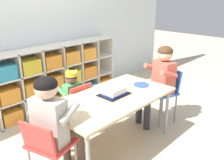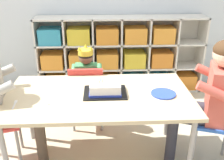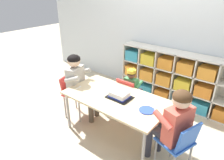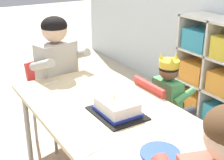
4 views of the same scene
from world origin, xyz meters
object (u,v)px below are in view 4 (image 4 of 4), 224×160
object	(u,v)px
fork_near_child_seat	(67,92)
activity_table	(110,118)
paper_plate_stack	(160,153)
fork_at_table_front_edge	(51,83)
fork_scattered_mid_table	(216,140)
classroom_chair_blue	(158,116)
classroom_chair_adult_side	(54,91)
adult_helper_seated	(62,70)
birthday_cake_on_tray	(117,108)
fork_by_napkin	(96,150)
child_with_crown	(172,96)

from	to	relation	value
fork_near_child_seat	activity_table	bearing A→B (deg)	-109.00
paper_plate_stack	fork_at_table_front_edge	xyz separation A→B (m)	(-1.07, -0.10, -0.00)
activity_table	fork_scattered_mid_table	size ratio (longest dim) A/B	12.17
classroom_chair_blue	fork_near_child_seat	world-z (taller)	classroom_chair_blue
activity_table	fork_near_child_seat	size ratio (longest dim) A/B	12.63
classroom_chair_adult_side	fork_near_child_seat	bearing A→B (deg)	-115.54
adult_helper_seated	fork_near_child_seat	world-z (taller)	adult_helper_seated
classroom_chair_blue	adult_helper_seated	distance (m)	0.80
activity_table	birthday_cake_on_tray	world-z (taller)	birthday_cake_on_tray
classroom_chair_blue	adult_helper_seated	world-z (taller)	adult_helper_seated
fork_at_table_front_edge	adult_helper_seated	bearing A→B (deg)	-138.86
paper_plate_stack	fork_by_napkin	bearing A→B (deg)	-127.45
child_with_crown	fork_by_napkin	xyz separation A→B (m)	(0.42, -0.84, 0.10)
activity_table	classroom_chair_blue	distance (m)	0.52
birthday_cake_on_tray	child_with_crown	bearing A→B (deg)	106.39
classroom_chair_adult_side	adult_helper_seated	distance (m)	0.24
birthday_cake_on_tray	fork_by_napkin	xyz separation A→B (m)	(0.26, -0.28, -0.03)
birthday_cake_on_tray	fork_by_napkin	size ratio (longest dim) A/B	2.37
classroom_chair_blue	fork_at_table_front_edge	size ratio (longest dim) A/B	5.34
fork_at_table_front_edge	fork_near_child_seat	bearing A→B (deg)	93.37
classroom_chair_blue	fork_near_child_seat	bearing A→B (deg)	65.49
classroom_chair_blue	fork_scattered_mid_table	xyz separation A→B (m)	(0.65, -0.19, 0.22)
birthday_cake_on_tray	fork_at_table_front_edge	world-z (taller)	birthday_cake_on_tray
activity_table	adult_helper_seated	world-z (taller)	adult_helper_seated
activity_table	fork_by_napkin	xyz separation A→B (m)	(0.31, -0.26, 0.05)
birthday_cake_on_tray	fork_near_child_seat	bearing A→B (deg)	-164.72
activity_table	child_with_crown	size ratio (longest dim) A/B	1.66
paper_plate_stack	child_with_crown	bearing A→B (deg)	134.62
adult_helper_seated	fork_at_table_front_edge	world-z (taller)	adult_helper_seated
child_with_crown	classroom_chair_adult_side	xyz separation A→B (m)	(-0.72, -0.60, -0.09)
classroom_chair_blue	birthday_cake_on_tray	size ratio (longest dim) A/B	2.10
classroom_chair_adult_side	fork_by_napkin	size ratio (longest dim) A/B	5.02
activity_table	fork_by_napkin	bearing A→B (deg)	-40.22
classroom_chair_adult_side	fork_by_napkin	bearing A→B (deg)	-117.45
adult_helper_seated	fork_scattered_mid_table	size ratio (longest dim) A/B	9.10
classroom_chair_adult_side	fork_at_table_front_edge	xyz separation A→B (m)	(0.25, -0.11, 0.19)
birthday_cake_on_tray	paper_plate_stack	xyz separation A→B (m)	(0.43, -0.04, -0.03)
classroom_chair_blue	classroom_chair_adult_side	xyz separation A→B (m)	(-0.72, -0.49, 0.03)
classroom_chair_adult_side	fork_scattered_mid_table	size ratio (longest dim) A/B	5.96
classroom_chair_blue	paper_plate_stack	bearing A→B (deg)	140.14
child_with_crown	adult_helper_seated	bearing A→B (deg)	43.01
classroom_chair_adult_side	fork_near_child_seat	size ratio (longest dim) A/B	6.18
fork_near_child_seat	fork_at_table_front_edge	world-z (taller)	same
child_with_crown	fork_near_child_seat	bearing A→B (deg)	69.09
child_with_crown	fork_near_child_seat	xyz separation A→B (m)	(-0.26, -0.68, 0.10)
child_with_crown	classroom_chair_blue	bearing A→B (deg)	89.99
adult_helper_seated	fork_near_child_seat	distance (m)	0.37
activity_table	adult_helper_seated	bearing A→B (deg)	179.00
classroom_chair_adult_side	child_with_crown	bearing A→B (deg)	-65.54
classroom_chair_adult_side	classroom_chair_blue	bearing A→B (deg)	-71.14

